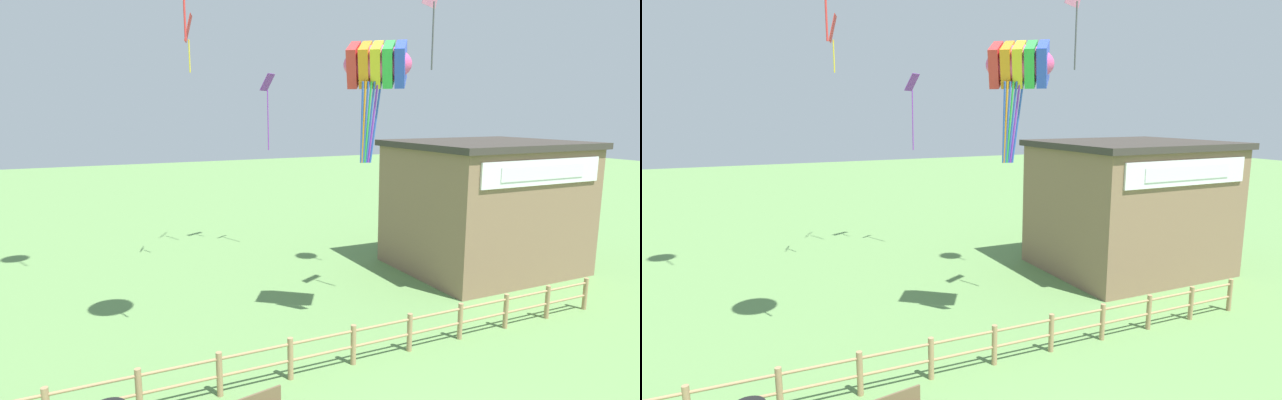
% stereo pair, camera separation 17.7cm
% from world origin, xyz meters
% --- Properties ---
extents(wooden_fence, '(17.20, 0.14, 1.05)m').
position_xyz_m(wooden_fence, '(0.00, 5.21, 0.59)').
color(wooden_fence, '#9E7F56').
rests_on(wooden_fence, ground_plane).
extents(seaside_building, '(6.87, 5.76, 5.18)m').
position_xyz_m(seaside_building, '(8.65, 10.10, 2.61)').
color(seaside_building, '#84664C').
rests_on(seaside_building, ground_plane).
extents(kite_rainbow_parafoil, '(2.26, 2.16, 3.30)m').
position_xyz_m(kite_rainbow_parafoil, '(1.51, 6.81, 7.55)').
color(kite_rainbow_parafoil, '#E54C8C').
extents(kite_red_diamond, '(0.46, 0.78, 2.10)m').
position_xyz_m(kite_red_diamond, '(-1.99, 14.61, 9.23)').
color(kite_red_diamond, red).
extents(kite_purple_streamer, '(0.76, 0.74, 3.33)m').
position_xyz_m(kite_purple_streamer, '(1.62, 16.18, 6.96)').
color(kite_purple_streamer, purple).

